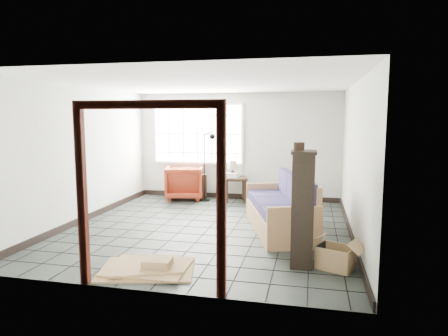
% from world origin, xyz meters
% --- Properties ---
extents(ground, '(5.50, 5.50, 0.00)m').
position_xyz_m(ground, '(0.00, 0.00, 0.00)').
color(ground, black).
rests_on(ground, ground).
extents(room_shell, '(5.02, 5.52, 2.61)m').
position_xyz_m(room_shell, '(0.00, 0.03, 1.68)').
color(room_shell, '#B7BAB3').
rests_on(room_shell, ground).
extents(window_panel, '(2.32, 0.08, 1.52)m').
position_xyz_m(window_panel, '(-1.00, 2.70, 1.60)').
color(window_panel, silver).
rests_on(window_panel, ground).
extents(doorway_trim, '(1.80, 0.08, 2.20)m').
position_xyz_m(doorway_trim, '(0.00, -2.70, 1.38)').
color(doorway_trim, '#3E160E').
rests_on(doorway_trim, ground).
extents(futon_sofa, '(1.48, 2.40, 1.00)m').
position_xyz_m(futon_sofa, '(1.32, 0.13, 0.36)').
color(futon_sofa, '#966344').
rests_on(futon_sofa, ground).
extents(armchair, '(1.05, 1.01, 0.91)m').
position_xyz_m(armchair, '(-1.26, 2.40, 0.45)').
color(armchair, maroon).
rests_on(armchair, ground).
extents(side_table, '(0.66, 0.66, 0.59)m').
position_xyz_m(side_table, '(0.02, 2.40, 0.48)').
color(side_table, black).
rests_on(side_table, ground).
extents(table_lamp, '(0.30, 0.30, 0.39)m').
position_xyz_m(table_lamp, '(-0.05, 2.43, 0.86)').
color(table_lamp, black).
rests_on(table_lamp, side_table).
extents(projector, '(0.33, 0.28, 0.11)m').
position_xyz_m(projector, '(-0.05, 2.35, 0.64)').
color(projector, silver).
rests_on(projector, side_table).
extents(floor_lamp, '(0.45, 0.35, 1.71)m').
position_xyz_m(floor_lamp, '(-0.61, 2.24, 0.91)').
color(floor_lamp, black).
rests_on(floor_lamp, ground).
extents(console_shelf, '(0.86, 0.54, 0.63)m').
position_xyz_m(console_shelf, '(-1.11, 2.40, 0.31)').
color(console_shelf, black).
rests_on(console_shelf, ground).
extents(tall_shelf, '(0.34, 0.43, 1.57)m').
position_xyz_m(tall_shelf, '(1.70, -1.53, 0.80)').
color(tall_shelf, black).
rests_on(tall_shelf, ground).
extents(pot, '(0.19, 0.19, 0.11)m').
position_xyz_m(pot, '(1.63, -1.53, 1.63)').
color(pot, black).
rests_on(pot, tall_shelf).
extents(open_box, '(0.81, 0.62, 0.41)m').
position_xyz_m(open_box, '(2.15, -1.54, 0.15)').
color(open_box, olive).
rests_on(open_box, ground).
extents(cardboard_pile, '(1.37, 1.11, 0.18)m').
position_xyz_m(cardboard_pile, '(-0.26, -2.16, 0.05)').
color(cardboard_pile, olive).
rests_on(cardboard_pile, ground).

